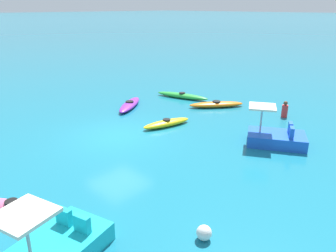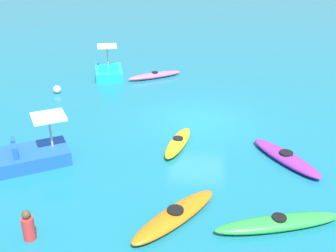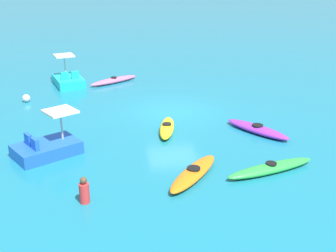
% 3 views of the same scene
% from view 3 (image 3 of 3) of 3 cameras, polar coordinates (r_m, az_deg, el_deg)
% --- Properties ---
extents(ground_plane, '(600.00, 600.00, 0.00)m').
position_cam_3_polar(ground_plane, '(21.90, 0.61, 1.87)').
color(ground_plane, '#19728C').
extents(kayak_purple, '(3.05, 2.40, 0.37)m').
position_cam_3_polar(kayak_purple, '(19.63, 11.41, -0.39)').
color(kayak_purple, purple).
rests_on(kayak_purple, ground_plane).
extents(kayak_pink, '(2.21, 3.06, 0.37)m').
position_cam_3_polar(kayak_pink, '(27.06, -6.97, 5.84)').
color(kayak_pink, pink).
rests_on(kayak_pink, ground_plane).
extents(kayak_yellow, '(2.68, 1.16, 0.37)m').
position_cam_3_polar(kayak_yellow, '(19.39, -0.14, -0.24)').
color(kayak_yellow, yellow).
rests_on(kayak_yellow, ground_plane).
extents(kayak_green, '(1.59, 3.61, 0.37)m').
position_cam_3_polar(kayak_green, '(16.22, 13.08, -5.28)').
color(kayak_green, green).
rests_on(kayak_green, ground_plane).
extents(kayak_orange, '(3.00, 2.54, 0.37)m').
position_cam_3_polar(kayak_orange, '(15.48, 3.30, -6.05)').
color(kayak_orange, orange).
rests_on(kayak_orange, ground_plane).
extents(pedal_boat_blue, '(2.51, 2.83, 1.68)m').
position_cam_3_polar(pedal_boat_blue, '(17.65, -15.30, -2.63)').
color(pedal_boat_blue, blue).
rests_on(pedal_boat_blue, ground_plane).
extents(pedal_boat_cyan, '(2.71, 2.09, 1.68)m').
position_cam_3_polar(pedal_boat_cyan, '(27.05, -12.70, 5.85)').
color(pedal_boat_cyan, '#19B7C6').
rests_on(pedal_boat_cyan, ground_plane).
extents(buoy_white, '(0.40, 0.40, 0.40)m').
position_cam_3_polar(buoy_white, '(24.48, -17.76, 3.42)').
color(buoy_white, white).
rests_on(buoy_white, ground_plane).
extents(person_near_shore, '(0.45, 0.45, 0.88)m').
position_cam_3_polar(person_near_shore, '(14.11, -10.71, -8.27)').
color(person_near_shore, red).
rests_on(person_near_shore, ground_plane).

